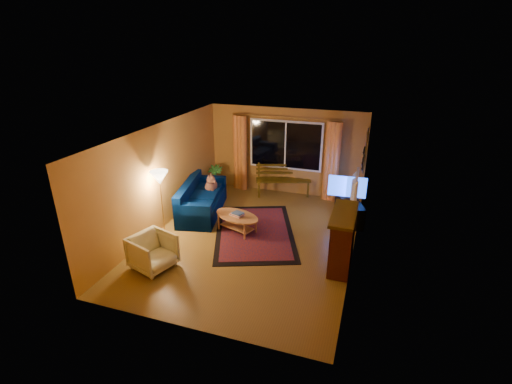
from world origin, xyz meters
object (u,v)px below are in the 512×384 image
(armchair, at_px, (153,250))
(floor_lamp, at_px, (162,204))
(sofa, at_px, (202,198))
(coffee_table, at_px, (237,223))
(tv_console, at_px, (349,209))
(bench, at_px, (283,187))

(armchair, relative_size, floor_lamp, 0.49)
(sofa, distance_m, floor_lamp, 1.43)
(floor_lamp, bearing_deg, coffee_table, 24.04)
(sofa, height_order, tv_console, sofa)
(sofa, xyz_separation_m, coffee_table, (1.23, -0.66, -0.21))
(sofa, distance_m, coffee_table, 1.41)
(coffee_table, bearing_deg, sofa, 151.77)
(floor_lamp, bearing_deg, armchair, -67.76)
(tv_console, bearing_deg, coffee_table, -168.11)
(armchair, distance_m, floor_lamp, 1.40)
(armchair, relative_size, coffee_table, 0.66)
(sofa, xyz_separation_m, floor_lamp, (-0.32, -1.35, 0.37))
(floor_lamp, bearing_deg, tv_console, 28.57)
(bench, height_order, floor_lamp, floor_lamp)
(armchair, height_order, tv_console, armchair)
(sofa, bearing_deg, tv_console, 0.11)
(bench, relative_size, sofa, 0.75)
(tv_console, bearing_deg, armchair, -154.91)
(sofa, relative_size, armchair, 2.70)
(coffee_table, distance_m, tv_console, 2.87)
(floor_lamp, xyz_separation_m, tv_console, (4.00, 2.18, -0.52))
(armchair, bearing_deg, coffee_table, -10.30)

